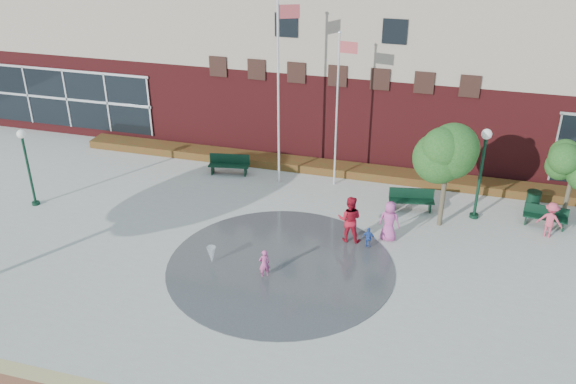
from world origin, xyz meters
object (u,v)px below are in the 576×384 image
(bench_left, at_px, (229,168))
(child_splash, at_px, (264,264))
(flagpole_left, at_px, (279,83))
(flagpole_right, at_px, (338,103))
(trash_can, at_px, (533,202))

(bench_left, height_order, child_splash, child_splash)
(flagpole_left, xyz_separation_m, bench_left, (-2.62, 0.15, -4.49))
(flagpole_right, distance_m, trash_can, 9.36)
(flagpole_right, xyz_separation_m, trash_can, (8.67, -0.34, -3.49))
(trash_can, bearing_deg, bench_left, 179.79)
(flagpole_left, distance_m, trash_can, 12.03)
(flagpole_right, bearing_deg, trash_can, 4.74)
(child_splash, bearing_deg, bench_left, -96.52)
(flagpole_right, height_order, bench_left, flagpole_right)
(flagpole_right, distance_m, child_splash, 8.81)
(bench_left, bearing_deg, trash_can, -10.12)
(flagpole_left, height_order, bench_left, flagpole_left)
(flagpole_left, height_order, child_splash, flagpole_left)
(flagpole_left, distance_m, flagpole_right, 2.72)
(trash_can, bearing_deg, flagpole_right, 177.73)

